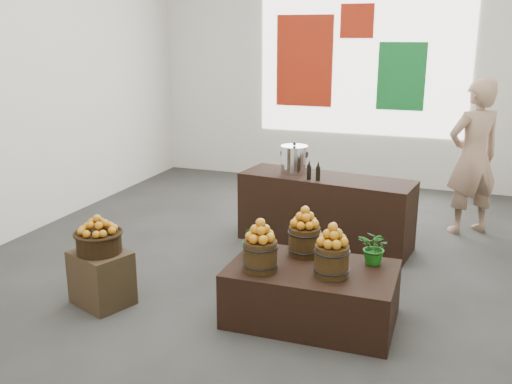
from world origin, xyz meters
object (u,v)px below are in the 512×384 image
(stock_pot_left, at_px, (294,160))
(shopper, at_px, (473,157))
(wicker_basket, at_px, (99,243))
(crate, at_px, (102,278))
(display_table, at_px, (312,294))
(counter, at_px, (325,211))

(stock_pot_left, xyz_separation_m, shopper, (1.91, 0.92, -0.01))
(wicker_basket, relative_size, shopper, 0.21)
(crate, relative_size, stock_pot_left, 1.63)
(display_table, bearing_deg, counter, 99.28)
(display_table, height_order, stock_pot_left, stock_pot_left)
(counter, bearing_deg, crate, -117.60)
(wicker_basket, xyz_separation_m, stock_pot_left, (1.12, 2.18, 0.36))
(wicker_basket, bearing_deg, display_table, 10.38)
(crate, distance_m, display_table, 1.85)
(crate, bearing_deg, wicker_basket, 0.00)
(stock_pot_left, bearing_deg, wicker_basket, -117.15)
(stock_pot_left, distance_m, shopper, 2.12)
(stock_pot_left, bearing_deg, shopper, 25.72)
(counter, height_order, shopper, shopper)
(crate, height_order, shopper, shopper)
(crate, height_order, wicker_basket, wicker_basket)
(counter, relative_size, shopper, 1.04)
(counter, bearing_deg, stock_pot_left, -180.00)
(crate, bearing_deg, shopper, 45.68)
(crate, distance_m, stock_pot_left, 2.55)
(counter, height_order, stock_pot_left, stock_pot_left)
(shopper, bearing_deg, counter, -2.74)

